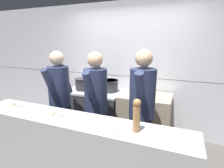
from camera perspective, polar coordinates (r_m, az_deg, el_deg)
The scene contains 15 objects.
wall_back_tiled at distance 3.60m, azimuth 5.21°, elevation 5.05°, with size 8.00×0.06×2.60m.
oven_range at distance 3.69m, azimuth -5.58°, elevation -8.66°, with size 1.14×0.71×0.88m.
prep_counter at distance 3.36m, azimuth 10.56°, elevation -11.03°, with size 0.91×0.65×0.90m.
pass_counter at distance 2.39m, azimuth -11.93°, elevation -21.58°, with size 2.77×0.45×0.96m.
stock_pot at distance 3.59m, azimuth -9.33°, elevation 0.10°, with size 0.34×0.34×0.24m.
sauce_pot at distance 3.43m, azimuth -0.82°, elevation -0.46°, with size 0.35×0.35×0.23m.
mixing_bowl_steel at distance 3.27m, azimuth 10.09°, elevation -2.41°, with size 0.27×0.27×0.09m.
chefs_knife at distance 3.05m, azimuth 8.67°, elevation -4.31°, with size 0.31×0.21×0.02m.
plated_dish_main at distance 2.80m, azimuth -29.59°, elevation -6.17°, with size 0.25×0.25×0.09m.
plated_dish_appetiser at distance 2.28m, azimuth -19.16°, elevation -9.42°, with size 0.27×0.27×0.09m.
plated_dish_dessert at distance 1.90m, azimuth -1.38°, elevation -13.74°, with size 0.23×0.23×0.02m.
pepper_mill at distance 1.77m, azimuth 8.03°, elevation -9.90°, with size 0.08×0.08×0.35m.
chef_head_cook at distance 3.03m, azimuth -16.73°, elevation -4.08°, with size 0.37×0.74×1.70m.
chef_sous at distance 2.68m, azimuth -5.24°, elevation -5.84°, with size 0.37×0.74×1.70m.
chef_line at distance 2.48m, azimuth 9.73°, elevation -7.04°, with size 0.38×0.76×1.75m.
Camera 1 is at (1.03, -1.93, 1.85)m, focal length 28.00 mm.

